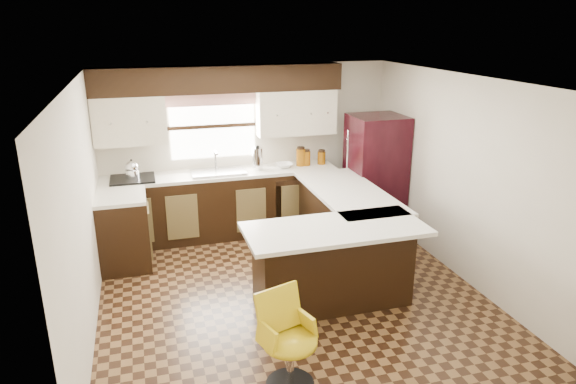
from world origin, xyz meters
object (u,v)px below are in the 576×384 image
object	(u,v)px
peninsula_long	(344,228)
peninsula_return	(333,266)
bar_chair	(290,343)
refrigerator	(375,174)

from	to	relation	value
peninsula_long	peninsula_return	bearing A→B (deg)	-118.30
bar_chair	peninsula_return	bearing A→B (deg)	36.46
peninsula_long	refrigerator	bearing A→B (deg)	45.85
peninsula_long	bar_chair	size ratio (longest dim) A/B	2.28
peninsula_return	refrigerator	distance (m)	2.29
peninsula_return	bar_chair	xyz separation A→B (m)	(-0.83, -1.17, -0.02)
peninsula_return	bar_chair	distance (m)	1.44
bar_chair	refrigerator	bearing A→B (deg)	35.72
peninsula_return	bar_chair	bearing A→B (deg)	-125.21
peninsula_return	refrigerator	size ratio (longest dim) A/B	0.96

